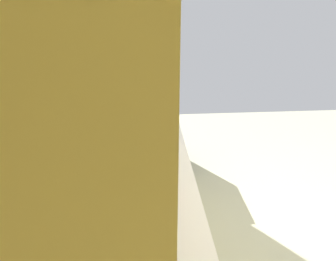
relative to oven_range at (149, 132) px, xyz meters
name	(u,v)px	position (x,y,z in m)	size (l,w,h in m)	color
ground_plane	(280,255)	(-1.65, -1.07, -0.46)	(6.87, 6.87, 0.00)	beige
wall_back	(88,102)	(-1.65, 0.40, 0.95)	(4.41, 0.12, 2.81)	#ECD188
upper_cabinets	(111,20)	(-2.05, 0.18, 1.46)	(2.70, 0.32, 0.74)	#E1CD6D
oven_range	(149,132)	(0.00, 0.00, 0.00)	(0.64, 0.69, 1.06)	black
microwave	(144,114)	(-0.93, 0.05, 0.59)	(0.46, 0.36, 0.34)	white
bowl	(154,193)	(-1.96, 0.00, 0.46)	(0.19, 0.19, 0.06)	#D84C47
kettle	(152,148)	(-1.46, 0.00, 0.51)	(0.16, 0.12, 0.19)	black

